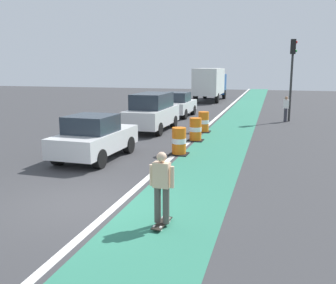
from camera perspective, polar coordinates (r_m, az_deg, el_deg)
The scene contains 13 objects.
ground_plane at distance 10.49m, azimuth -12.24°, elevation -8.72°, with size 100.00×100.00×0.00m, color #38383A.
bike_lane_strip at distance 21.14m, azimuth 8.90°, elevation 1.42°, with size 2.50×80.00×0.01m, color #2D755B.
lane_divider_stripe at distance 21.35m, azimuth 4.90°, elevation 1.61°, with size 0.20×80.00×0.01m, color silver.
skateboarder_on_lane at distance 8.59m, azimuth -0.92°, elevation -6.53°, with size 0.57×0.82×1.69m.
parked_sedan_nearest at distance 15.05m, azimuth -10.68°, elevation 0.66°, with size 2.06×4.17×1.70m.
parked_suv_second at distance 21.28m, azimuth -2.33°, elevation 4.41°, with size 1.99×4.63×2.04m.
parked_sedan_third at distance 27.27m, azimuth 1.37°, elevation 5.47°, with size 2.00×4.15×1.70m.
traffic_barrel_front at distance 15.59m, azimuth 1.61°, elevation 0.08°, with size 0.73×0.73×1.09m.
traffic_barrel_mid at distance 18.49m, azimuth 4.03°, elevation 1.80°, with size 0.73×0.73×1.09m.
traffic_barrel_back at distance 20.98m, azimuth 5.20°, elevation 2.89°, with size 0.73×0.73×1.09m.
delivery_truck_down_block at distance 39.57m, azimuth 6.19°, elevation 8.63°, with size 2.39×7.61×3.23m.
traffic_light_corner at distance 25.95m, azimuth 17.65°, elevation 10.57°, with size 0.41×0.32×5.10m.
pedestrian_crossing at distance 25.73m, azimuth 16.80°, elevation 4.73°, with size 0.34×0.20×1.61m.
Camera 1 is at (4.65, -8.72, 3.51)m, focal length 41.82 mm.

